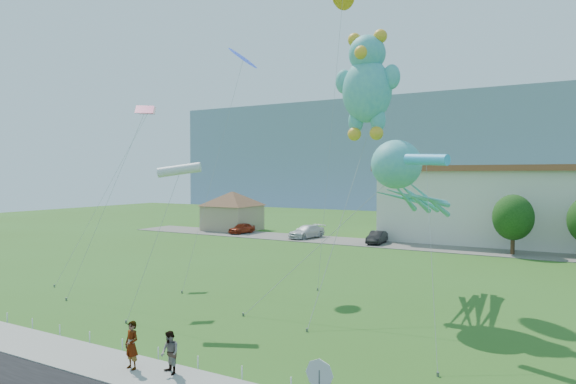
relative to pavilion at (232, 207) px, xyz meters
The scene contains 20 objects.
ground 45.05m from the pavilion, 57.72° to the right, with size 160.00×160.00×0.00m, color #305919.
sidewalk 47.39m from the pavilion, 59.50° to the right, with size 80.00×2.50×0.10m, color gray.
parking_strip 24.37m from the pavilion, ahead, with size 70.00×6.00×0.06m, color #59544C.
hill_ridge 85.96m from the pavilion, 73.69° to the left, with size 160.00×50.00×25.00m, color gray.
pavilion is the anchor object (origin of this frame).
stop_sign 53.90m from the pavilion, 51.56° to the right, with size 0.80×0.07×2.50m.
rope_fence 46.13m from the pavilion, 58.59° to the right, with size 26.05×0.05×0.50m.
tree_near 34.24m from the pavilion, ahead, with size 3.60×3.60×5.47m.
pedestrian_left 47.81m from the pavilion, 58.41° to the right, with size 0.64×0.42×1.77m, color gray.
pedestrian_right 48.35m from the pavilion, 56.63° to the right, with size 0.74×0.58×1.53m, color gray.
parked_car_red 4.99m from the pavilion, 39.26° to the right, with size 1.49×3.70×1.26m, color #9A2A13.
parked_car_white 12.87m from the pavilion, 12.89° to the right, with size 2.00×4.93×1.43m, color silver.
parked_car_black 21.29m from the pavilion, ahead, with size 1.37×3.93×1.29m, color black.
octopus_kite 40.79m from the pavilion, 40.58° to the right, with size 7.83×11.59×9.10m.
teddy_bear_kite 39.31m from the pavilion, 42.05° to the right, with size 3.99×9.04×15.64m.
small_kite_pink 35.58m from the pavilion, 63.62° to the right, with size 2.78×4.90×11.73m.
small_kite_white 40.51m from the pavilion, 57.80° to the right, with size 1.66×3.56×7.94m.
small_kite_blue 32.19m from the pavilion, 52.60° to the right, with size 1.80×7.46×16.32m.
small_kite_cyan 45.57m from the pavilion, 42.84° to the right, with size 2.04×5.94×8.39m.
small_kite_black 29.76m from the pavilion, 67.85° to the right, with size 1.77×8.00×12.49m.
Camera 1 is at (15.33, -16.02, 7.29)m, focal length 32.00 mm.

